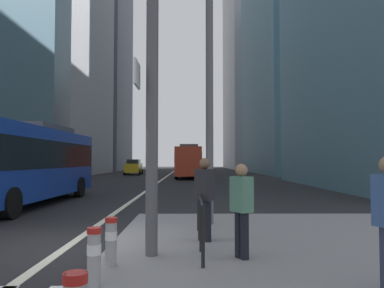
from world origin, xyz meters
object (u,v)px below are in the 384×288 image
object	(u,v)px
car_receding_near	(200,165)
pedestrian_far	(205,195)
pedestrian_waiting	(242,206)
street_lamp_post	(209,33)
bollard_left	(94,253)
city_bus_blue_oncoming	(24,160)
traffic_signal_gantry	(37,34)
city_bus_red_receding	(190,160)
car_oncoming_mid	(134,167)
bollard_right	(111,238)

from	to	relation	value
car_receding_near	pedestrian_far	distance (m)	53.54
car_receding_near	pedestrian_waiting	size ratio (longest dim) A/B	2.75
street_lamp_post	pedestrian_waiting	xyz separation A→B (m)	(0.36, -3.52, -4.24)
bollard_left	pedestrian_far	bearing A→B (deg)	60.08
city_bus_blue_oncoming	traffic_signal_gantry	distance (m)	9.75
pedestrian_waiting	pedestrian_far	bearing A→B (deg)	112.66
traffic_signal_gantry	city_bus_blue_oncoming	bearing A→B (deg)	114.61
city_bus_blue_oncoming	pedestrian_far	distance (m)	10.25
city_bus_red_receding	pedestrian_waiting	world-z (taller)	city_bus_red_receding
car_oncoming_mid	pedestrian_waiting	xyz separation A→B (m)	(7.96, -41.36, 0.05)
city_bus_red_receding	traffic_signal_gantry	bearing A→B (deg)	-94.84
bollard_right	city_bus_red_receding	bearing A→B (deg)	87.78
traffic_signal_gantry	bollard_left	size ratio (longest dim) A/B	8.02
city_bus_red_receding	car_receding_near	distance (m)	21.62
city_bus_red_receding	traffic_signal_gantry	distance (m)	33.37
pedestrian_waiting	bollard_left	bearing A→B (deg)	-147.25
street_lamp_post	car_receding_near	bearing A→B (deg)	88.66
street_lamp_post	pedestrian_far	size ratio (longest dim) A/B	4.61
street_lamp_post	pedestrian_far	world-z (taller)	street_lamp_post
car_oncoming_mid	bollard_right	bearing A→B (deg)	-82.10
city_bus_blue_oncoming	bollard_right	size ratio (longest dim) A/B	14.34
city_bus_blue_oncoming	traffic_signal_gantry	xyz separation A→B (m)	(3.95, -8.61, 2.28)
car_oncoming_mid	traffic_signal_gantry	bearing A→B (deg)	-84.03
traffic_signal_gantry	bollard_left	world-z (taller)	traffic_signal_gantry
city_bus_red_receding	pedestrian_far	xyz separation A→B (m)	(0.27, -31.98, -0.72)
city_bus_blue_oncoming	street_lamp_post	bearing A→B (deg)	-36.16
city_bus_blue_oncoming	bollard_right	world-z (taller)	city_bus_blue_oncoming
city_bus_blue_oncoming	pedestrian_waiting	distance (m)	11.67
traffic_signal_gantry	pedestrian_far	bearing A→B (deg)	21.13
car_oncoming_mid	bollard_right	size ratio (longest dim) A/B	6.01
street_lamp_post	pedestrian_waiting	bearing A→B (deg)	-84.13
traffic_signal_gantry	pedestrian_waiting	bearing A→B (deg)	-3.12
city_bus_blue_oncoming	bollard_left	world-z (taller)	city_bus_blue_oncoming
bollard_left	pedestrian_far	size ratio (longest dim) A/B	0.45
street_lamp_post	pedestrian_waiting	distance (m)	5.52
bollard_right	pedestrian_waiting	bearing A→B (deg)	11.11
car_oncoming_mid	pedestrian_far	bearing A→B (deg)	-79.53
city_bus_blue_oncoming	car_oncoming_mid	bearing A→B (deg)	90.64
city_bus_blue_oncoming	traffic_signal_gantry	bearing A→B (deg)	-65.39
bollard_left	pedestrian_waiting	distance (m)	2.64
city_bus_red_receding	bollard_right	size ratio (longest dim) A/B	14.95
city_bus_red_receding	bollard_left	distance (m)	34.83
bollard_right	pedestrian_far	bearing A→B (deg)	48.88
city_bus_blue_oncoming	pedestrian_far	xyz separation A→B (m)	(7.02, -7.43, -0.72)
city_bus_red_receding	traffic_signal_gantry	xyz separation A→B (m)	(-2.81, -33.17, 2.28)
city_bus_red_receding	bollard_right	bearing A→B (deg)	-92.22
pedestrian_waiting	pedestrian_far	world-z (taller)	pedestrian_far
car_receding_near	street_lamp_post	distance (m)	51.58
city_bus_red_receding	pedestrian_waiting	bearing A→B (deg)	-88.54
street_lamp_post	pedestrian_far	bearing A→B (deg)	-95.80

